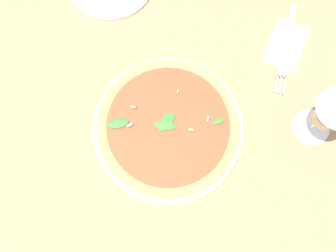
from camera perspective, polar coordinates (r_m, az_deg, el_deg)
The scene contains 5 objects.
ground_plane at distance 0.87m, azimuth -1.28°, elevation 0.60°, with size 6.00×6.00×0.00m, color #9E7A56.
pizza_arugula_main at distance 0.85m, azimuth -0.01°, elevation -0.21°, with size 0.33×0.33×0.05m.
wine_glass at distance 0.83m, azimuth 22.28°, elevation 1.45°, with size 0.08×0.08×0.15m.
napkin at distance 0.97m, azimuth 16.84°, elevation 11.23°, with size 0.13×0.10×0.01m.
fork at distance 0.96m, azimuth 16.85°, elevation 10.92°, with size 0.23×0.03×0.00m.
Camera 1 is at (0.21, 0.06, 0.84)m, focal length 42.00 mm.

